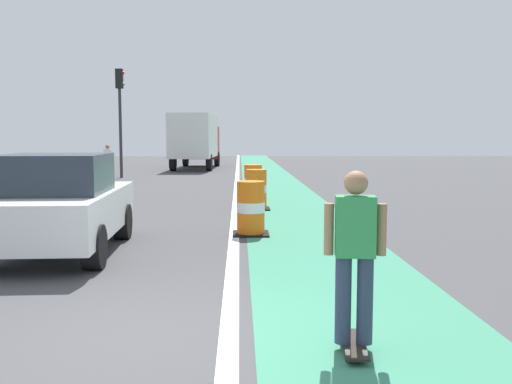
% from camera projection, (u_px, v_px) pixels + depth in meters
% --- Properties ---
extents(ground_plane, '(100.00, 100.00, 0.00)m').
position_uv_depth(ground_plane, '(137.00, 341.00, 5.59)').
color(ground_plane, '#424244').
extents(bike_lane_strip, '(2.50, 80.00, 0.01)m').
position_uv_depth(bike_lane_strip, '(285.00, 201.00, 17.60)').
color(bike_lane_strip, '#387F60').
rests_on(bike_lane_strip, ground).
extents(lane_divider_stripe, '(0.20, 80.00, 0.01)m').
position_uv_depth(lane_divider_stripe, '(236.00, 201.00, 17.55)').
color(lane_divider_stripe, silver).
rests_on(lane_divider_stripe, ground).
extents(skateboarder_on_lane, '(0.57, 0.82, 1.69)m').
position_uv_depth(skateboarder_on_lane, '(355.00, 255.00, 5.24)').
color(skateboarder_on_lane, black).
rests_on(skateboarder_on_lane, ground).
extents(parked_sedan_nearest, '(2.03, 4.16, 1.70)m').
position_uv_depth(parked_sedan_nearest, '(60.00, 205.00, 9.66)').
color(parked_sedan_nearest, silver).
rests_on(parked_sedan_nearest, ground).
extents(traffic_barrel_front, '(0.73, 0.73, 1.09)m').
position_uv_depth(traffic_barrel_front, '(251.00, 209.00, 11.52)').
color(traffic_barrel_front, orange).
rests_on(traffic_barrel_front, ground).
extents(traffic_barrel_mid, '(0.73, 0.73, 1.09)m').
position_uv_depth(traffic_barrel_mid, '(256.00, 190.00, 15.49)').
color(traffic_barrel_mid, orange).
rests_on(traffic_barrel_mid, ground).
extents(traffic_barrel_back, '(0.73, 0.73, 1.09)m').
position_uv_depth(traffic_barrel_back, '(253.00, 182.00, 17.98)').
color(traffic_barrel_back, orange).
rests_on(traffic_barrel_back, ground).
extents(delivery_truck_down_block, '(2.66, 7.70, 3.23)m').
position_uv_depth(delivery_truck_down_block, '(196.00, 138.00, 34.36)').
color(delivery_truck_down_block, silver).
rests_on(delivery_truck_down_block, ground).
extents(traffic_light_corner, '(0.41, 0.32, 5.10)m').
position_uv_depth(traffic_light_corner, '(120.00, 103.00, 26.79)').
color(traffic_light_corner, '#2D2D2D').
rests_on(traffic_light_corner, ground).
extents(pedestrian_crossing, '(0.34, 0.20, 1.61)m').
position_uv_depth(pedestrian_crossing, '(108.00, 162.00, 25.08)').
color(pedestrian_crossing, '#33333D').
rests_on(pedestrian_crossing, ground).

